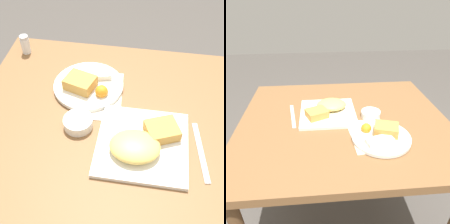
{
  "view_description": "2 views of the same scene",
  "coord_description": "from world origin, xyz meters",
  "views": [
    {
      "loc": [
        0.07,
        -0.62,
        1.53
      ],
      "look_at": [
        -0.03,
        0.03,
        0.81
      ],
      "focal_mm": 50.0,
      "sensor_mm": 36.0,
      "label": 1
    },
    {
      "loc": [
        0.11,
        0.89,
        1.33
      ],
      "look_at": [
        0.03,
        -0.02,
        0.79
      ],
      "focal_mm": 35.0,
      "sensor_mm": 36.0,
      "label": 2
    }
  ],
  "objects": [
    {
      "name": "menu_card",
      "position": [
        -0.1,
        0.14,
        0.76
      ],
      "size": [
        0.19,
        0.25,
        0.0
      ],
      "rotation": [
        0.0,
        0.0,
        0.08
      ],
      "color": "beige",
      "rests_on": "dining_table"
    },
    {
      "name": "plate_square_near",
      "position": [
        0.08,
        -0.06,
        0.78
      ],
      "size": [
        0.27,
        0.27,
        0.06
      ],
      "color": "white",
      "rests_on": "dining_table"
    },
    {
      "name": "plate_oval_far",
      "position": [
        -0.14,
        0.17,
        0.78
      ],
      "size": [
        0.25,
        0.25,
        0.05
      ],
      "color": "white",
      "rests_on": "menu_card"
    },
    {
      "name": "sauce_ramekin",
      "position": [
        -0.13,
        -0.01,
        0.78
      ],
      "size": [
        0.09,
        0.09,
        0.03
      ],
      "color": "white",
      "rests_on": "dining_table"
    },
    {
      "name": "ground_plane",
      "position": [
        0.0,
        0.0,
        0.0
      ],
      "size": [
        8.0,
        8.0,
        0.0
      ],
      "primitive_type": "plane",
      "color": "#4C4742"
    },
    {
      "name": "butter_knife",
      "position": [
        0.25,
        -0.05,
        0.76
      ],
      "size": [
        0.05,
        0.22,
        0.0
      ],
      "rotation": [
        0.0,
        0.0,
        1.72
      ],
      "color": "silver",
      "rests_on": "dining_table"
    },
    {
      "name": "dining_table",
      "position": [
        0.0,
        0.0,
        0.67
      ],
      "size": [
        1.0,
        0.87,
        0.76
      ],
      "color": "brown",
      "rests_on": "ground_plane"
    }
  ]
}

